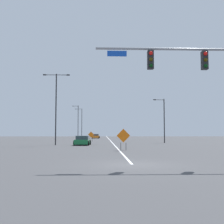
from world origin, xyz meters
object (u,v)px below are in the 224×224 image
street_lamp_near_right (56,103)px  street_lamp_mid_left (81,122)px  street_lamp_far_right (163,118)px  car_green_mid (83,141)px  construction_sign_left_shoulder (91,135)px  traffic_signal_assembly (207,73)px  car_orange_approaching (96,136)px  construction_sign_median_near (123,137)px  street_lamp_far_left (78,120)px

street_lamp_near_right → street_lamp_mid_left: bearing=90.4°
street_lamp_far_right → car_green_mid: size_ratio=1.80×
street_lamp_mid_left → construction_sign_left_shoulder: size_ratio=5.01×
traffic_signal_assembly → street_lamp_far_right: (4.03, 29.86, -1.15)m
car_green_mid → street_lamp_far_right: bearing=28.9°
street_lamp_near_right → street_lamp_mid_left: size_ratio=1.06×
street_lamp_far_right → construction_sign_left_shoulder: (-12.08, 7.29, -2.83)m
construction_sign_left_shoulder → street_lamp_mid_left: bearing=97.1°
car_orange_approaching → street_lamp_far_right: bearing=-70.3°
street_lamp_far_right → construction_sign_median_near: 19.77m
traffic_signal_assembly → street_lamp_far_left: (-12.96, 64.26, -0.09)m
street_lamp_mid_left → street_lamp_far_left: (-0.24, -10.40, -0.06)m
traffic_signal_assembly → street_lamp_mid_left: (-12.72, 74.65, -0.04)m
street_lamp_near_right → car_orange_approaching: bearing=83.4°
street_lamp_near_right → car_orange_approaching: street_lamp_near_right is taller
street_lamp_mid_left → construction_sign_median_near: 63.45m
construction_sign_median_near → construction_sign_left_shoulder: bearing=99.4°
street_lamp_near_right → street_lamp_mid_left: 51.55m
street_lamp_near_right → street_lamp_far_left: street_lamp_near_right is taller
traffic_signal_assembly → construction_sign_left_shoulder: 38.22m
construction_sign_median_near → car_green_mid: size_ratio=0.52×
construction_sign_left_shoulder → car_orange_approaching: size_ratio=0.43×
street_lamp_far_right → street_lamp_mid_left: bearing=110.5°
street_lamp_far_right → street_lamp_near_right: (-16.36, -6.75, 1.71)m
traffic_signal_assembly → construction_sign_left_shoulder: bearing=102.2°
street_lamp_far_right → construction_sign_median_near: (-7.90, -17.92, -2.68)m
street_lamp_far_right → car_orange_approaching: bearing=109.7°
traffic_signal_assembly → car_green_mid: bearing=110.7°
street_lamp_far_right → street_lamp_far_left: size_ratio=0.78×
street_lamp_far_right → street_lamp_near_right: size_ratio=0.73×
street_lamp_far_left → car_green_mid: bearing=-84.0°
construction_sign_left_shoulder → construction_sign_median_near: construction_sign_median_near is taller
street_lamp_far_left → construction_sign_median_near: street_lamp_far_left is taller
street_lamp_mid_left → car_orange_approaching: size_ratio=2.14×
street_lamp_far_left → car_green_mid: size_ratio=2.32×
street_lamp_far_left → traffic_signal_assembly: bearing=-78.6°
street_lamp_near_right → construction_sign_median_near: street_lamp_near_right is taller
street_lamp_far_left → car_orange_approaching: 7.05m
street_lamp_far_left → construction_sign_left_shoulder: 27.82m
car_orange_approaching → car_green_mid: 39.88m
street_lamp_near_right → construction_sign_median_near: size_ratio=4.69×
traffic_signal_assembly → construction_sign_median_near: traffic_signal_assembly is taller
construction_sign_median_near → street_lamp_mid_left: bearing=98.0°
street_lamp_mid_left → street_lamp_far_left: bearing=-91.3°
car_orange_approaching → construction_sign_left_shoulder: bearing=-90.7°
street_lamp_far_right → street_lamp_far_left: 38.38m
street_lamp_far_right → street_lamp_far_left: bearing=116.3°
traffic_signal_assembly → car_green_mid: traffic_signal_assembly is taller
construction_sign_median_near → traffic_signal_assembly: bearing=-72.0°
street_lamp_near_right → construction_sign_left_shoulder: size_ratio=5.29×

